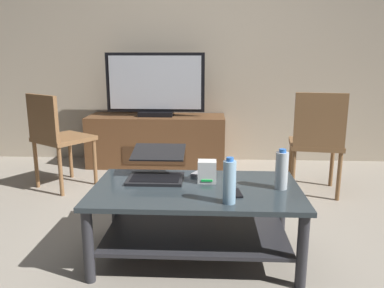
# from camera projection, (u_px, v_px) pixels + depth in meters

# --- Properties ---
(ground_plane) EXTENTS (7.68, 7.68, 0.00)m
(ground_plane) POSITION_uv_depth(u_px,v_px,m) (185.00, 244.00, 2.52)
(ground_plane) COLOR #9E9384
(back_wall) EXTENTS (6.40, 0.12, 2.80)m
(back_wall) POSITION_uv_depth(u_px,v_px,m) (197.00, 39.00, 4.34)
(back_wall) COLOR #B2A38C
(back_wall) RESTS_ON ground
(coffee_table) EXTENTS (1.24, 0.70, 0.45)m
(coffee_table) POSITION_uv_depth(u_px,v_px,m) (196.00, 209.00, 2.30)
(coffee_table) COLOR #2D383D
(coffee_table) RESTS_ON ground
(media_cabinet) EXTENTS (1.52, 0.50, 0.56)m
(media_cabinet) POSITION_uv_depth(u_px,v_px,m) (157.00, 141.00, 4.30)
(media_cabinet) COLOR brown
(media_cabinet) RESTS_ON ground
(television) EXTENTS (1.07, 0.20, 0.69)m
(television) POSITION_uv_depth(u_px,v_px,m) (155.00, 86.00, 4.14)
(television) COLOR black
(television) RESTS_ON media_cabinet
(dining_chair) EXTENTS (0.50, 0.50, 0.92)m
(dining_chair) POSITION_uv_depth(u_px,v_px,m) (317.00, 139.00, 3.31)
(dining_chair) COLOR brown
(dining_chair) RESTS_ON ground
(side_chair) EXTENTS (0.61, 0.61, 0.89)m
(side_chair) POSITION_uv_depth(u_px,v_px,m) (56.00, 135.00, 3.48)
(side_chair) COLOR brown
(side_chair) RESTS_ON ground
(laptop) EXTENTS (0.35, 0.41, 0.17)m
(laptop) POSITION_uv_depth(u_px,v_px,m) (157.00, 168.00, 2.45)
(laptop) COLOR black
(laptop) RESTS_ON coffee_table
(router_box) EXTENTS (0.11, 0.10, 0.14)m
(router_box) POSITION_uv_depth(u_px,v_px,m) (207.00, 171.00, 2.36)
(router_box) COLOR white
(router_box) RESTS_ON coffee_table
(water_bottle_near) EXTENTS (0.07, 0.07, 0.24)m
(water_bottle_near) POSITION_uv_depth(u_px,v_px,m) (282.00, 170.00, 2.23)
(water_bottle_near) COLOR silver
(water_bottle_near) RESTS_ON coffee_table
(water_bottle_far) EXTENTS (0.07, 0.07, 0.25)m
(water_bottle_far) POSITION_uv_depth(u_px,v_px,m) (229.00, 182.00, 2.01)
(water_bottle_far) COLOR #99C6E5
(water_bottle_far) RESTS_ON coffee_table
(cell_phone) EXTENTS (0.09, 0.15, 0.01)m
(cell_phone) POSITION_uv_depth(u_px,v_px,m) (235.00, 193.00, 2.16)
(cell_phone) COLOR black
(cell_phone) RESTS_ON coffee_table
(tv_remote) EXTENTS (0.12, 0.16, 0.02)m
(tv_remote) POSITION_uv_depth(u_px,v_px,m) (200.00, 172.00, 2.53)
(tv_remote) COLOR #99999E
(tv_remote) RESTS_ON coffee_table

